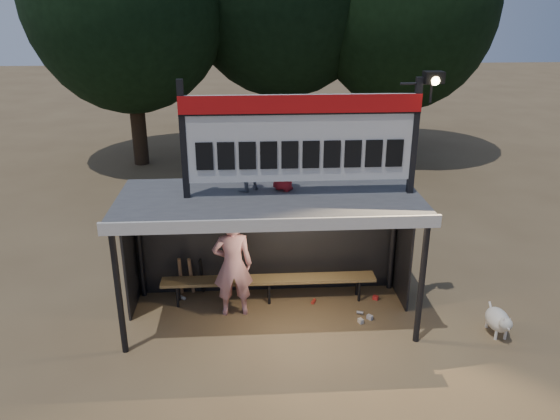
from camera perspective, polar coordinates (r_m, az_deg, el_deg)
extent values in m
plane|color=brown|center=(10.03, -1.02, -11.03)|extent=(80.00, 80.00, 0.00)
imported|color=silver|center=(9.69, -4.96, -5.77)|extent=(0.74, 0.51, 1.94)
imported|color=slate|center=(9.12, -3.68, 4.81)|extent=(0.57, 0.55, 0.93)
imported|color=maroon|center=(9.13, 0.37, 4.92)|extent=(0.55, 0.52, 0.94)
cube|color=#424245|center=(9.03, -1.11, 1.18)|extent=(5.00, 2.00, 0.12)
cube|color=silver|center=(8.10, -0.79, -1.57)|extent=(5.10, 0.06, 0.20)
cylinder|color=black|center=(8.93, -16.53, -8.21)|extent=(0.10, 0.10, 2.20)
cylinder|color=black|center=(9.12, 14.58, -7.36)|extent=(0.10, 0.10, 2.20)
cylinder|color=black|center=(10.50, -14.51, -3.40)|extent=(0.10, 0.10, 2.20)
cylinder|color=black|center=(10.66, 11.73, -2.77)|extent=(0.10, 0.10, 2.20)
cube|color=black|center=(10.39, -1.31, -2.93)|extent=(5.00, 0.04, 2.20)
cube|color=black|center=(10.16, -15.46, -4.34)|extent=(0.04, 1.00, 2.20)
cube|color=black|center=(10.34, 12.82, -3.65)|extent=(0.04, 1.00, 2.20)
cylinder|color=black|center=(10.01, -1.36, 2.55)|extent=(5.00, 0.06, 0.06)
cube|color=black|center=(8.78, -10.06, 7.17)|extent=(0.10, 0.10, 1.90)
cube|color=black|center=(9.14, 13.86, 7.42)|extent=(0.10, 0.10, 1.90)
cube|color=beige|center=(8.77, 2.14, 7.46)|extent=(3.80, 0.08, 1.40)
cube|color=#B90D0E|center=(8.60, 2.22, 11.00)|extent=(3.80, 0.04, 0.28)
cube|color=black|center=(8.63, 2.21, 10.01)|extent=(3.80, 0.02, 0.03)
cube|color=black|center=(8.77, -7.90, 5.58)|extent=(0.27, 0.03, 0.45)
cube|color=black|center=(8.75, -5.67, 5.64)|extent=(0.27, 0.03, 0.45)
cube|color=black|center=(8.74, -3.43, 5.70)|extent=(0.27, 0.03, 0.45)
cube|color=black|center=(8.75, -1.20, 5.74)|extent=(0.27, 0.03, 0.45)
cube|color=black|center=(8.77, 1.04, 5.78)|extent=(0.27, 0.03, 0.45)
cube|color=black|center=(8.80, 3.25, 5.81)|extent=(0.27, 0.03, 0.45)
cube|color=black|center=(8.85, 5.45, 5.83)|extent=(0.27, 0.03, 0.45)
cube|color=black|center=(8.91, 7.63, 5.84)|extent=(0.27, 0.03, 0.45)
cube|color=black|center=(8.98, 9.77, 5.84)|extent=(0.27, 0.03, 0.45)
cube|color=black|center=(9.06, 11.87, 5.84)|extent=(0.27, 0.03, 0.45)
cylinder|color=black|center=(8.96, 14.04, 12.70)|extent=(0.50, 0.04, 0.04)
cylinder|color=black|center=(9.06, 15.49, 11.69)|extent=(0.04, 0.04, 0.30)
cube|color=black|center=(8.98, 15.75, 13.20)|extent=(0.30, 0.22, 0.18)
sphere|color=#FFD88C|center=(8.90, 15.91, 12.86)|extent=(0.14, 0.14, 0.14)
cube|color=olive|center=(10.28, -1.17, -7.27)|extent=(4.00, 0.35, 0.06)
cylinder|color=black|center=(10.37, -10.68, -8.84)|extent=(0.05, 0.05, 0.45)
cylinder|color=black|center=(10.57, -10.53, -8.18)|extent=(0.05, 0.05, 0.45)
cylinder|color=black|center=(10.29, -1.14, -8.69)|extent=(0.05, 0.05, 0.45)
cylinder|color=black|center=(10.49, -1.19, -8.04)|extent=(0.05, 0.05, 0.45)
cylinder|color=black|center=(10.48, 8.29, -8.31)|extent=(0.05, 0.05, 0.45)
cylinder|color=black|center=(10.69, 8.03, -7.68)|extent=(0.05, 0.05, 0.45)
cylinder|color=#302115|center=(19.15, -14.71, 10.11)|extent=(0.50, 0.50, 3.74)
cylinder|color=black|center=(20.28, 0.32, 12.02)|extent=(0.50, 0.50, 4.18)
cylinder|color=#322316|center=(20.04, 12.20, 10.47)|extent=(0.50, 0.50, 3.52)
ellipsoid|color=black|center=(19.71, 13.02, 20.33)|extent=(6.08, 6.08, 7.04)
ellipsoid|color=silver|center=(10.14, 21.78, -10.58)|extent=(0.36, 0.58, 0.36)
sphere|color=beige|center=(9.88, 22.51, -10.96)|extent=(0.22, 0.22, 0.22)
cone|color=beige|center=(9.82, 22.74, -11.36)|extent=(0.10, 0.10, 0.10)
cone|color=beige|center=(9.79, 22.38, -10.56)|extent=(0.06, 0.06, 0.07)
cone|color=beige|center=(9.84, 22.91, -10.50)|extent=(0.06, 0.06, 0.07)
cylinder|color=#EDE5CD|center=(10.06, 21.63, -12.02)|extent=(0.05, 0.05, 0.18)
cylinder|color=silver|center=(10.13, 22.47, -11.92)|extent=(0.05, 0.05, 0.18)
cylinder|color=white|center=(10.33, 20.82, -10.97)|extent=(0.05, 0.05, 0.18)
cylinder|color=white|center=(10.40, 21.64, -10.88)|extent=(0.05, 0.05, 0.18)
cylinder|color=beige|center=(10.33, 21.15, -9.40)|extent=(0.04, 0.16, 0.14)
cylinder|color=#936944|center=(10.60, -10.35, -6.82)|extent=(0.08, 0.27, 0.84)
cylinder|color=#A2744B|center=(10.58, -9.27, -6.81)|extent=(0.09, 0.30, 0.83)
cylinder|color=black|center=(10.56, -8.18, -6.80)|extent=(0.07, 0.33, 0.83)
cube|color=red|center=(10.67, 9.95, -9.01)|extent=(0.12, 0.11, 0.08)
cylinder|color=#A2A2A6|center=(10.17, 8.36, -10.56)|extent=(0.13, 0.10, 0.07)
cube|color=beige|center=(9.93, 8.43, -11.39)|extent=(0.10, 0.12, 0.08)
cylinder|color=#B62C1F|center=(10.42, 3.52, -9.51)|extent=(0.11, 0.14, 0.07)
cube|color=#BBBCC1|center=(10.06, 9.36, -10.99)|extent=(0.12, 0.12, 0.08)
cylinder|color=beige|center=(10.68, -10.13, -9.00)|extent=(0.13, 0.13, 0.07)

